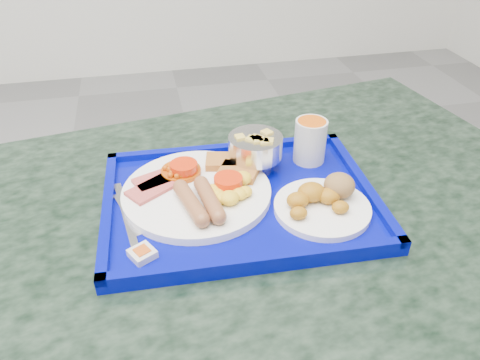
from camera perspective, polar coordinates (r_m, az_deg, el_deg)
The scene contains 9 objects.
table at distance 1.01m, azimuth 0.64°, elevation -12.62°, with size 1.40×1.04×0.80m.
tray at distance 0.87m, azimuth -0.00°, elevation -2.52°, with size 0.51×0.38×0.03m.
main_plate at distance 0.87m, azimuth -4.83°, elevation -1.12°, with size 0.28×0.28×0.04m.
bread_plate at distance 0.84m, azimuth 10.14°, elevation -2.48°, with size 0.17×0.17×0.06m.
fruit_bowl at distance 0.93m, azimuth 1.92°, elevation 4.02°, with size 0.11×0.11×0.08m.
juice_cup at distance 0.96m, azimuth 8.55°, elevation 4.88°, with size 0.06×0.06×0.09m.
spoon at distance 0.89m, azimuth -12.55°, elevation -1.53°, with size 0.07×0.17×0.01m.
knife at distance 0.85m, azimuth -13.79°, elevation -3.94°, with size 0.01×0.19×0.00m, color silver.
jam_packet at distance 0.76m, azimuth -11.83°, elevation -8.77°, with size 0.05×0.05×0.01m.
Camera 1 is at (0.44, -0.44, 1.33)m, focal length 35.00 mm.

